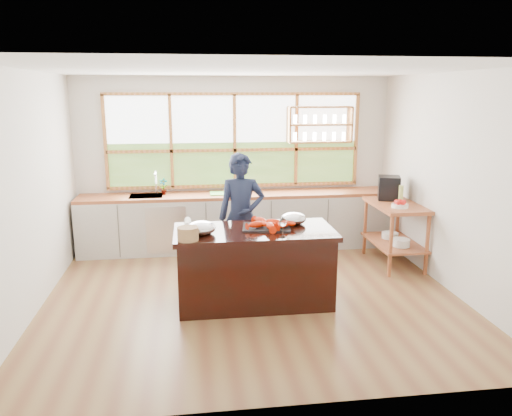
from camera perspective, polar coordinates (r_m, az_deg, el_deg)
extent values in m
plane|color=olive|center=(6.27, -0.43, -9.95)|extent=(5.00, 5.00, 0.00)
cube|color=silver|center=(8.08, -2.45, 5.25)|extent=(5.00, 0.02, 2.70)
cube|color=silver|center=(3.71, 3.90, -4.25)|extent=(5.00, 0.02, 2.70)
cube|color=silver|center=(6.09, -24.48, 1.47)|extent=(0.02, 4.50, 2.70)
cube|color=silver|center=(6.66, 21.46, 2.64)|extent=(0.02, 4.50, 2.70)
cube|color=silver|center=(5.77, -0.47, 15.54)|extent=(5.00, 4.50, 0.02)
cube|color=#C27B48|center=(8.01, -2.45, 7.70)|extent=(4.05, 0.06, 1.50)
cube|color=white|center=(8.01, -2.49, 10.19)|extent=(3.98, 0.01, 0.75)
cube|color=#2E521C|center=(8.08, -2.44, 5.05)|extent=(3.98, 0.01, 0.70)
cube|color=#C27B48|center=(8.10, 7.33, 11.39)|extent=(1.00, 0.28, 0.03)
cube|color=#C27B48|center=(8.11, 7.27, 9.45)|extent=(1.00, 0.28, 0.03)
cube|color=#C27B48|center=(8.14, 7.22, 7.51)|extent=(1.00, 0.28, 0.03)
cube|color=#C27B48|center=(8.00, 3.76, 9.47)|extent=(0.03, 0.28, 0.55)
cube|color=#C27B48|center=(8.26, 10.67, 9.39)|extent=(0.03, 0.28, 0.55)
cube|color=beige|center=(7.96, -2.18, -1.67)|extent=(4.90, 0.62, 0.85)
cube|color=silver|center=(7.63, -10.21, -2.49)|extent=(0.60, 0.01, 0.72)
cube|color=#A3522C|center=(7.86, -2.21, 1.50)|extent=(4.90, 0.62, 0.05)
cube|color=silver|center=(7.86, -12.41, 0.81)|extent=(0.50, 0.42, 0.16)
cube|color=#A3522C|center=(7.18, 18.98, -3.84)|extent=(0.04, 0.04, 0.90)
cube|color=#A3522C|center=(8.05, 15.85, -1.82)|extent=(0.04, 0.04, 0.90)
cube|color=#A3522C|center=(6.96, 15.14, -4.09)|extent=(0.04, 0.04, 0.90)
cube|color=#A3522C|center=(7.86, 12.37, -1.98)|extent=(0.04, 0.04, 0.90)
cube|color=#A3522C|center=(7.54, 15.46, -3.82)|extent=(0.62, 1.10, 0.03)
cube|color=#A3522C|center=(7.40, 15.72, 0.29)|extent=(0.62, 1.10, 0.05)
cylinder|color=white|center=(7.30, 16.25, -3.86)|extent=(0.24, 0.24, 0.11)
cylinder|color=white|center=(7.66, 15.06, -3.07)|extent=(0.24, 0.24, 0.09)
cube|color=black|center=(5.93, -0.19, -6.97)|extent=(1.77, 0.82, 0.84)
cube|color=black|center=(5.79, -0.19, -2.78)|extent=(1.85, 0.90, 0.06)
imported|color=#171E36|center=(6.60, -1.68, -1.02)|extent=(0.63, 0.43, 1.69)
imported|color=slate|center=(7.86, -10.54, 2.45)|extent=(0.15, 0.12, 0.26)
cube|color=#65CC50|center=(7.83, -3.81, 1.69)|extent=(0.40, 0.30, 0.01)
cube|color=black|center=(7.63, 14.94, 2.24)|extent=(0.39, 0.40, 0.35)
cylinder|color=#ACBE5E|center=(7.37, 16.23, 1.47)|extent=(0.07, 0.07, 0.27)
cylinder|color=white|center=(7.16, 16.13, 0.25)|extent=(0.23, 0.23, 0.05)
sphere|color=red|center=(7.17, 16.52, 0.65)|extent=(0.07, 0.07, 0.07)
sphere|color=red|center=(7.19, 16.12, 0.72)|extent=(0.07, 0.07, 0.07)
sphere|color=red|center=(7.16, 15.76, 0.68)|extent=(0.07, 0.07, 0.07)
sphere|color=red|center=(7.10, 15.95, 0.58)|extent=(0.07, 0.07, 0.07)
sphere|color=red|center=(7.11, 16.42, 0.56)|extent=(0.07, 0.07, 0.07)
cube|color=black|center=(5.85, 1.21, -2.21)|extent=(0.60, 0.47, 0.02)
ellipsoid|color=red|center=(5.77, 0.11, -1.92)|extent=(0.23, 0.15, 0.08)
ellipsoid|color=red|center=(5.87, 1.95, -1.67)|extent=(0.23, 0.14, 0.08)
ellipsoid|color=red|center=(5.77, 3.13, -1.94)|extent=(0.21, 0.21, 0.08)
ellipsoid|color=red|center=(5.95, 0.55, -1.47)|extent=(0.18, 0.23, 0.08)
ellipsoid|color=red|center=(5.71, 1.62, -2.10)|extent=(0.11, 0.22, 0.08)
ellipsoid|color=silver|center=(5.62, -6.26, -2.29)|extent=(0.33, 0.33, 0.16)
ellipsoid|color=silver|center=(6.04, 4.32, -1.21)|extent=(0.31, 0.31, 0.15)
cylinder|color=silver|center=(5.50, 3.05, -3.30)|extent=(0.06, 0.06, 0.01)
cylinder|color=silver|center=(5.48, 3.06, -2.63)|extent=(0.01, 0.01, 0.13)
ellipsoid|color=silver|center=(5.45, 3.07, -1.62)|extent=(0.08, 0.08, 0.10)
cylinder|color=tan|center=(5.40, -7.79, -2.93)|extent=(0.23, 0.23, 0.15)
cylinder|color=silver|center=(5.96, -7.81, -1.74)|extent=(0.08, 0.30, 0.08)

